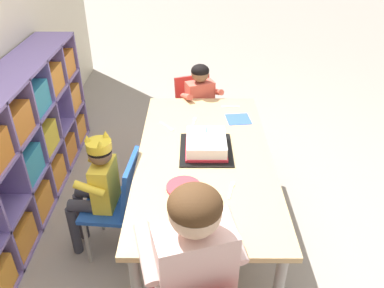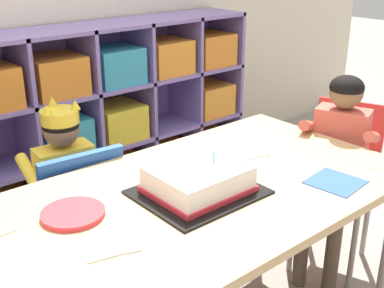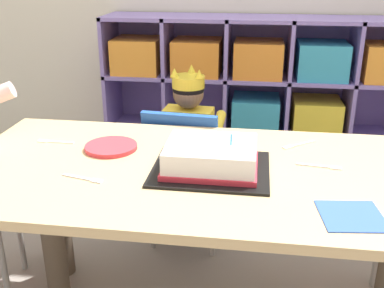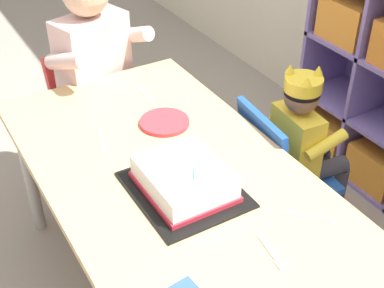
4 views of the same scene
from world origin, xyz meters
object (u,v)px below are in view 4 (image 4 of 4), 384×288
Objects in this scene: activity_table at (179,195)px; classroom_chair_blue at (278,171)px; classroom_chair_adult_side at (93,104)px; fork_near_child_seat at (102,142)px; fork_at_table_front_edge at (145,94)px; fork_by_napkin at (306,216)px; fork_scattered_mid_table at (272,253)px; child_with_crown at (305,139)px; adult_helper_seated at (103,67)px; paper_plate_stack at (165,122)px; birthday_cake_on_tray at (184,181)px.

classroom_chair_blue is at bearing 102.59° from activity_table.
classroom_chair_adult_side is 4.95× the size of fork_near_child_seat.
classroom_chair_blue is 4.92× the size of fork_at_table_front_edge.
activity_table is 0.41m from fork_by_napkin.
fork_near_child_seat is 0.74m from fork_scattered_mid_table.
child_with_crown is at bearing -70.59° from classroom_chair_adult_side.
classroom_chair_blue is 0.82× the size of child_with_crown.
activity_table is 0.56m from fork_at_table_front_edge.
adult_helper_seated is 1.13m from fork_by_napkin.
activity_table is 0.34m from paper_plate_stack.
classroom_chair_adult_side is 5.60× the size of fork_by_napkin.
classroom_chair_adult_side reaches higher than fork_near_child_seat.
paper_plate_stack is 1.51× the size of fork_by_napkin.
birthday_cake_on_tray is (0.15, -0.63, 0.16)m from child_with_crown.
activity_table is 4.24× the size of birthday_cake_on_tray.
activity_table is at bearing -20.15° from paper_plate_stack.
fork_at_table_front_edge is 0.94m from fork_scattered_mid_table.
child_with_crown is 0.78× the size of adult_helper_seated.
child_with_crown reaches higher than activity_table.
activity_table is 0.41m from fork_scattered_mid_table.
child_with_crown is 2.28× the size of birthday_cake_on_tray.
activity_table is 0.35m from fork_near_child_seat.
classroom_chair_blue is 0.50m from paper_plate_stack.
classroom_chair_adult_side is at bearing 150.82° from fork_by_napkin.
classroom_chair_blue is at bearing 42.34° from fork_at_table_front_edge.
classroom_chair_adult_side reaches higher than fork_scattered_mid_table.
fork_near_child_seat is at bearing -157.82° from activity_table.
fork_at_table_front_edge is at bearing 2.16° from fork_scattered_mid_table.
child_with_crown reaches higher than paper_plate_stack.
child_with_crown is 6.02× the size of fork_at_table_front_edge.
birthday_cake_on_tray reaches higher than activity_table.
child_with_crown is at bearing -40.70° from fork_scattered_mid_table.
adult_helper_seated is 2.93× the size of birthday_cake_on_tray.
adult_helper_seated is 5.85× the size of paper_plate_stack.
fork_near_child_seat is (0.58, -0.18, 0.20)m from classroom_chair_adult_side.
paper_plate_stack is at bearing -6.36° from fork_at_table_front_edge.
birthday_cake_on_tray reaches higher than paper_plate_stack.
adult_helper_seated is at bearing -9.55° from fork_near_child_seat.
paper_plate_stack is at bearing 68.43° from classroom_chair_blue.
fork_by_napkin is at bearing 7.82° from fork_at_table_front_edge.
child_with_crown is 4.54× the size of paper_plate_stack.
activity_table is at bearing 168.98° from birthday_cake_on_tray.
child_with_crown is at bearing 99.58° from activity_table.
paper_plate_stack is (-0.21, -0.50, 0.13)m from child_with_crown.
classroom_chair_adult_side is 0.98m from birthday_cake_on_tray.
adult_helper_seated is at bearing 6.61° from fork_scattered_mid_table.
fork_by_napkin is (0.44, -0.27, 0.24)m from classroom_chair_blue.
paper_plate_stack is at bearing -99.87° from classroom_chair_adult_side.
adult_helper_seated is at bearing -90.00° from classroom_chair_adult_side.
birthday_cake_on_tray is (0.05, -0.01, 0.10)m from activity_table.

